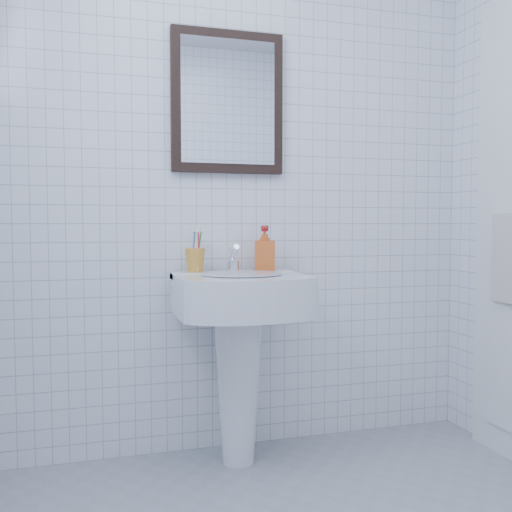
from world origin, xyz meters
name	(u,v)px	position (x,y,z in m)	size (l,w,h in m)	color
wall_back	(242,172)	(0.00, 1.20, 1.25)	(2.20, 0.02, 2.50)	white
washbasin	(239,336)	(-0.07, 0.98, 0.55)	(0.53, 0.39, 0.82)	white
faucet	(234,261)	(-0.07, 1.08, 0.86)	(0.05, 0.11, 0.12)	white
toothbrush_cup	(195,260)	(-0.23, 1.10, 0.86)	(0.08, 0.08, 0.10)	gold
soap_dispenser	(265,248)	(0.08, 1.09, 0.91)	(0.09, 0.09, 0.20)	#BD4312
wall_mirror	(228,102)	(-0.07, 1.18, 1.55)	(0.50, 0.04, 0.62)	black
towel_ring	(512,216)	(1.06, 0.72, 1.05)	(0.18, 0.18, 0.01)	white
hand_towel	(507,258)	(1.04, 0.72, 0.87)	(0.03, 0.16, 0.38)	beige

